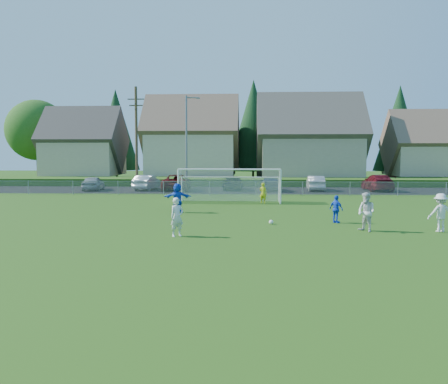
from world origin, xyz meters
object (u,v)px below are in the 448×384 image
Objects in this scene: soccer_goal at (230,180)px; soccer_ball at (271,222)px; player_blue_a at (336,209)px; goalkeeper at (263,193)px; car_b at (147,182)px; car_d at (233,183)px; car_c at (177,182)px; car_a at (93,183)px; player_white_a at (177,217)px; car_f at (315,183)px; player_white_c at (441,213)px; car_g at (378,183)px; player_blue_b at (177,198)px; player_white_b at (366,212)px; car_e at (271,183)px.

soccer_ball is at bearing -76.82° from soccer_goal.
goalkeeper is (-3.47, 9.44, 0.03)m from player_blue_a.
car_d is at bearing -172.08° from car_b.
car_a is at bearing 0.68° from car_c.
player_white_a reaches higher than car_f.
goalkeeper is (-0.11, 10.05, 0.64)m from soccer_ball.
player_white_c is at bearing -159.58° from player_blue_a.
soccer_ball is at bearing 106.89° from car_c.
car_g reaches higher than car_d.
player_white_a is 8.40m from player_blue_b.
car_f is (-2.28, 24.20, -0.16)m from player_white_c.
car_g is (7.02, 24.37, -0.11)m from player_white_b.
soccer_ball is 0.13× the size of player_white_c.
player_white_b is at bearing 90.61° from car_f.
soccer_goal is (5.66, -11.19, 0.86)m from car_c.
player_white_b is 0.41× the size of car_f.
goalkeeper is at bearing 138.28° from car_b.
car_b is at bearing -24.86° from goalkeeper.
soccer_goal is at bearing 90.94° from car_d.
goalkeeper is at bearing 85.29° from car_e.
player_white_a is at bearing 73.01° from car_f.
soccer_goal reaches higher than car_f.
player_white_c is 28.71m from car_c.
player_blue_a is 0.80× the size of player_blue_b.
player_white_c reaches higher than car_b.
car_f is at bearing 1.41° from car_g.
player_blue_a is 24.33m from car_c.
goalkeeper is (-7.71, 12.00, -0.13)m from player_white_c.
player_white_a is 8.75m from player_blue_a.
car_b is 14.37m from soccer_goal.
car_e is at bearing 173.99° from car_c.
player_white_b is 1.20× the size of goalkeeper.
car_c is (-8.20, 22.03, 0.66)m from soccer_ball.
soccer_ball is 26.92m from car_a.
car_e is 0.82× the size of car_g.
car_d is 3.76m from car_e.
player_blue_b is 0.44× the size of car_a.
player_blue_a is (-0.88, 2.63, -0.18)m from player_white_b.
car_e is at bearing 153.19° from player_white_b.
soccer_ball is 0.03× the size of soccer_goal.
car_b is at bearing -77.01° from player_blue_b.
soccer_ball is 0.12× the size of player_blue_b.
car_f is (5.31, 22.25, 0.61)m from soccer_ball.
car_a is 0.75× the size of car_g.
player_white_c is 0.33× the size of car_g.
car_c is at bearing -178.59° from car_b.
car_e is (12.15, -0.64, 0.02)m from car_b.
soccer_ball is at bearing 79.71° from car_f.
player_white_b is at bearing -25.55° from player_white_a.
soccer_goal is (8.65, -11.44, 0.89)m from car_b.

